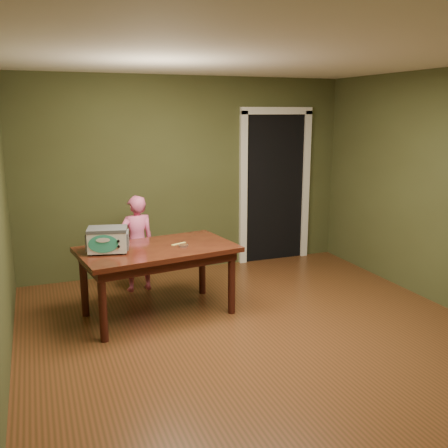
# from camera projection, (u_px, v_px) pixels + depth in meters

# --- Properties ---
(floor) EXTENTS (5.00, 5.00, 0.00)m
(floor) POSITION_uv_depth(u_px,v_px,m) (267.00, 343.00, 4.71)
(floor) COLOR brown
(floor) RESTS_ON ground
(room_shell) EXTENTS (4.52, 5.02, 2.61)m
(room_shell) POSITION_uv_depth(u_px,v_px,m) (271.00, 162.00, 4.33)
(room_shell) COLOR #414826
(room_shell) RESTS_ON ground
(doorway) EXTENTS (1.10, 0.66, 2.25)m
(doorway) POSITION_uv_depth(u_px,v_px,m) (266.00, 186.00, 7.46)
(doorway) COLOR black
(doorway) RESTS_ON ground
(dining_table) EXTENTS (1.71, 1.12, 0.75)m
(dining_table) POSITION_uv_depth(u_px,v_px,m) (158.00, 256.00, 5.24)
(dining_table) COLOR #33120B
(dining_table) RESTS_ON floor
(toy_oven) EXTENTS (0.46, 0.35, 0.25)m
(toy_oven) POSITION_uv_depth(u_px,v_px,m) (108.00, 239.00, 5.01)
(toy_oven) COLOR #4C4F54
(toy_oven) RESTS_ON dining_table
(baking_pan) EXTENTS (0.10, 0.10, 0.02)m
(baking_pan) POSITION_uv_depth(u_px,v_px,m) (183.00, 245.00, 5.24)
(baking_pan) COLOR silver
(baking_pan) RESTS_ON dining_table
(spatula) EXTENTS (0.18, 0.09, 0.01)m
(spatula) POSITION_uv_depth(u_px,v_px,m) (179.00, 244.00, 5.34)
(spatula) COLOR #EFDF67
(spatula) RESTS_ON dining_table
(child) EXTENTS (0.46, 0.33, 1.17)m
(child) POSITION_uv_depth(u_px,v_px,m) (137.00, 244.00, 6.00)
(child) COLOR #E75F95
(child) RESTS_ON floor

